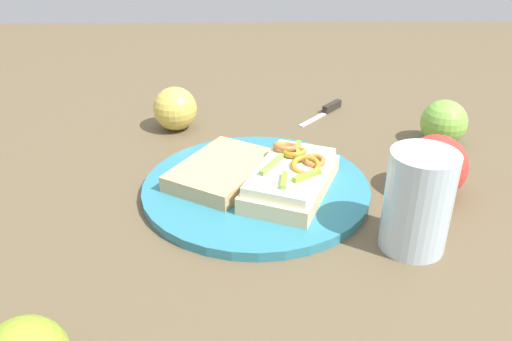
% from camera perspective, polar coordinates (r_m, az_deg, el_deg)
% --- Properties ---
extents(ground_plane, '(2.00, 2.00, 0.00)m').
position_cam_1_polar(ground_plane, '(0.70, 0.00, -2.34)').
color(ground_plane, brown).
rests_on(ground_plane, ground).
extents(plate, '(0.30, 0.30, 0.01)m').
position_cam_1_polar(plate, '(0.70, 0.00, -1.90)').
color(plate, teal).
rests_on(plate, ground_plane).
extents(sandwich, '(0.14, 0.18, 0.05)m').
position_cam_1_polar(sandwich, '(0.67, 3.87, -0.77)').
color(sandwich, beige).
rests_on(sandwich, plate).
extents(bread_slice_side, '(0.16, 0.18, 0.02)m').
position_cam_1_polar(bread_slice_side, '(0.71, -3.64, 0.01)').
color(bread_slice_side, tan).
rests_on(bread_slice_side, plate).
extents(apple_0, '(0.09, 0.09, 0.07)m').
position_cam_1_polar(apple_0, '(0.88, -8.79, 6.66)').
color(apple_0, gold).
rests_on(apple_0, ground_plane).
extents(apple_2, '(0.12, 0.12, 0.08)m').
position_cam_1_polar(apple_2, '(0.72, 18.92, 0.48)').
color(apple_2, red).
rests_on(apple_2, ground_plane).
extents(apple_3, '(0.09, 0.09, 0.07)m').
position_cam_1_polar(apple_3, '(0.87, 19.73, 4.92)').
color(apple_3, '#7AB844').
rests_on(apple_3, ground_plane).
extents(drinking_glass, '(0.07, 0.07, 0.12)m').
position_cam_1_polar(drinking_glass, '(0.60, 17.18, -3.24)').
color(drinking_glass, silver).
rests_on(drinking_glass, ground_plane).
extents(knife, '(0.09, 0.10, 0.01)m').
position_cam_1_polar(knife, '(0.96, 7.69, 6.53)').
color(knife, silver).
rests_on(knife, ground_plane).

